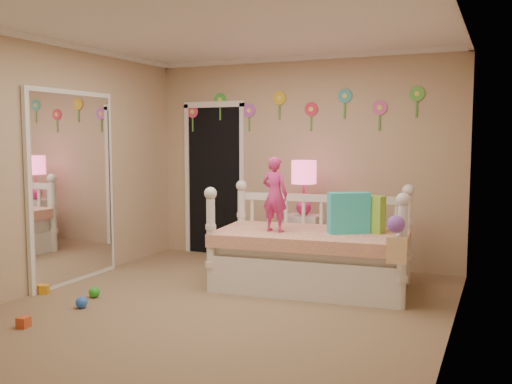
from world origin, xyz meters
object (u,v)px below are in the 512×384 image
at_px(child, 275,194).
at_px(table_lamp, 304,179).
at_px(daybed, 312,237).
at_px(nightstand, 303,243).

distance_m(child, table_lamp, 0.91).
relative_size(child, table_lamp, 1.20).
distance_m(daybed, child, 0.60).
relative_size(daybed, nightstand, 3.02).
xyz_separation_m(daybed, child, (-0.35, -0.18, 0.45)).
bearing_deg(table_lamp, child, -90.37).
height_order(daybed, child, child).
xyz_separation_m(daybed, table_lamp, (-0.34, 0.72, 0.55)).
xyz_separation_m(child, table_lamp, (0.01, 0.90, 0.10)).
height_order(daybed, table_lamp, table_lamp).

